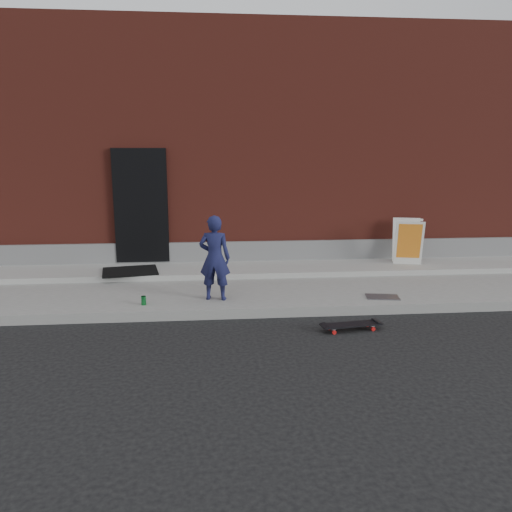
{
  "coord_description": "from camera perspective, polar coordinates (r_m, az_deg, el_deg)",
  "views": [
    {
      "loc": [
        -1.22,
        -7.08,
        2.42
      ],
      "look_at": [
        -0.51,
        0.8,
        0.79
      ],
      "focal_mm": 35.0,
      "sensor_mm": 36.0,
      "label": 1
    }
  ],
  "objects": [
    {
      "name": "skateboard",
      "position": [
        7.14,
        10.82,
        -7.75
      ],
      "size": [
        0.86,
        0.33,
        0.09
      ],
      "color": "red",
      "rests_on": "ground"
    },
    {
      "name": "child",
      "position": [
        7.82,
        -4.74,
        -0.22
      ],
      "size": [
        0.54,
        0.41,
        1.34
      ],
      "primitive_type": "imported",
      "rotation": [
        0.0,
        0.0,
        2.96
      ],
      "color": "#171A42",
      "rests_on": "sidewalk"
    },
    {
      "name": "utility_plate",
      "position": [
        8.3,
        14.26,
        -4.55
      ],
      "size": [
        0.56,
        0.41,
        0.02
      ],
      "primitive_type": "cube",
      "rotation": [
        0.0,
        0.0,
        -0.17
      ],
      "color": "#555459",
      "rests_on": "sidewalk"
    },
    {
      "name": "doormat",
      "position": [
        9.61,
        -14.19,
        -1.69
      ],
      "size": [
        1.12,
        0.97,
        0.03
      ],
      "primitive_type": "cube",
      "rotation": [
        0.0,
        0.0,
        0.18
      ],
      "color": "black",
      "rests_on": "apron"
    },
    {
      "name": "building",
      "position": [
        14.13,
        -0.24,
        11.96
      ],
      "size": [
        20.0,
        8.1,
        5.0
      ],
      "color": "maroon",
      "rests_on": "ground"
    },
    {
      "name": "soda_can",
      "position": [
        7.84,
        -12.72,
        -4.98
      ],
      "size": [
        0.08,
        0.08,
        0.14
      ],
      "primitive_type": "cylinder",
      "rotation": [
        0.0,
        0.0,
        0.13
      ],
      "color": "#177631",
      "rests_on": "sidewalk"
    },
    {
      "name": "sidewalk",
      "position": [
        8.98,
        2.81,
        -3.51
      ],
      "size": [
        20.0,
        3.0,
        0.15
      ],
      "primitive_type": "cube",
      "color": "slate",
      "rests_on": "ground"
    },
    {
      "name": "apron",
      "position": [
        9.82,
        2.09,
        -1.44
      ],
      "size": [
        20.0,
        1.2,
        0.1
      ],
      "primitive_type": "cube",
      "color": "gray",
      "rests_on": "sidewalk"
    },
    {
      "name": "ground",
      "position": [
        7.59,
        4.39,
        -7.01
      ],
      "size": [
        80.0,
        80.0,
        0.0
      ],
      "primitive_type": "plane",
      "color": "black",
      "rests_on": "ground"
    },
    {
      "name": "pizza_sign",
      "position": [
        10.43,
        16.95,
        1.65
      ],
      "size": [
        0.68,
        0.75,
        0.9
      ],
      "color": "white",
      "rests_on": "apron"
    }
  ]
}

